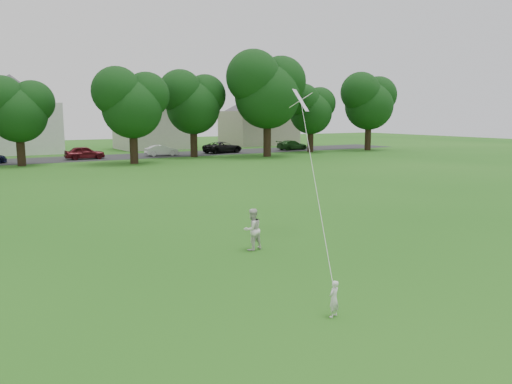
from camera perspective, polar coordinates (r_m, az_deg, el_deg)
ground at (r=12.09m, az=0.79°, el=-12.52°), size 160.00×160.00×0.00m
street at (r=52.06m, az=-24.69°, el=3.24°), size 90.00×7.00×0.01m
toddler at (r=11.30m, az=8.89°, el=-11.96°), size 0.35×0.28×0.83m
older_boy at (r=16.31m, az=-0.42°, el=-4.30°), size 0.75×0.63×1.38m
kite at (r=14.69m, az=6.55°, el=2.35°), size 2.62×4.01×9.22m
tree_row at (r=46.36m, az=-19.35°, el=10.64°), size 79.85×9.56×11.13m
parked_cars at (r=51.30m, az=-22.36°, el=4.01°), size 63.48×2.72×1.29m
house_row at (r=61.84m, az=-25.87°, el=8.46°), size 77.36×13.99×10.33m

